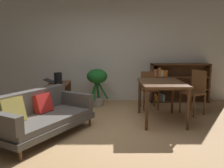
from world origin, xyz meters
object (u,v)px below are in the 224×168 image
object	(u,v)px
open_laptop	(54,82)
dining_chair_far	(195,90)
desk_speaker	(58,79)
dining_chair_near	(149,87)
fabric_couch	(39,114)
bookshelf	(175,83)
media_console	(58,96)
dining_table	(162,86)
potted_floor_plant	(97,81)

from	to	relation	value
open_laptop	dining_chair_far	distance (m)	3.31
desk_speaker	dining_chair_near	xyz separation A→B (m)	(2.14, 0.23, -0.25)
fabric_couch	desk_speaker	xyz separation A→B (m)	(-0.00, 1.59, 0.38)
open_laptop	bookshelf	size ratio (longest dim) A/B	0.29
fabric_couch	desk_speaker	world-z (taller)	desk_speaker
open_laptop	desk_speaker	xyz separation A→B (m)	(0.16, -0.30, 0.12)
media_console	fabric_couch	bearing A→B (deg)	-88.29
dining_table	media_console	bearing A→B (deg)	156.85
potted_floor_plant	dining_table	distance (m)	1.82
dining_chair_near	dining_chair_far	bearing A→B (deg)	-27.56
dining_chair_far	bookshelf	size ratio (longest dim) A/B	0.62
potted_floor_plant	dining_chair_far	bearing A→B (deg)	-17.11
open_laptop	dining_table	xyz separation A→B (m)	(2.40, -1.10, 0.08)
dining_chair_far	dining_table	bearing A→B (deg)	-148.76
open_laptop	dining_table	world-z (taller)	dining_table
open_laptop	dining_chair_far	world-z (taller)	dining_chair_far
potted_floor_plant	dining_chair_near	world-z (taller)	potted_floor_plant
fabric_couch	dining_chair_far	xyz separation A→B (m)	(3.09, 1.32, 0.17)
dining_table	fabric_couch	bearing A→B (deg)	-160.32
media_console	open_laptop	distance (m)	0.38
dining_chair_far	bookshelf	distance (m)	1.17
open_laptop	desk_speaker	size ratio (longest dim) A/B	1.58
fabric_couch	dining_table	size ratio (longest dim) A/B	1.63
media_console	dining_chair_near	bearing A→B (deg)	1.23
open_laptop	desk_speaker	bearing A→B (deg)	-61.80
desk_speaker	dining_table	world-z (taller)	desk_speaker
potted_floor_plant	desk_speaker	bearing A→B (deg)	-154.75
media_console	open_laptop	bearing A→B (deg)	133.15
fabric_couch	dining_chair_far	bearing A→B (deg)	23.14
desk_speaker	media_console	bearing A→B (deg)	105.11
fabric_couch	potted_floor_plant	xyz separation A→B (m)	(0.88, 2.00, 0.26)
media_console	dining_chair_far	distance (m)	3.19
media_console	potted_floor_plant	size ratio (longest dim) A/B	1.12
dining_chair_near	dining_chair_far	distance (m)	1.08
dining_table	potted_floor_plant	bearing A→B (deg)	138.25
dining_table	bookshelf	xyz separation A→B (m)	(0.73, 1.69, -0.20)
dining_chair_near	bookshelf	distance (m)	1.05
media_console	bookshelf	world-z (taller)	bookshelf
open_laptop	dining_chair_near	world-z (taller)	dining_chair_near
fabric_couch	open_laptop	world-z (taller)	fabric_couch
dining_table	dining_chair_far	distance (m)	1.03
dining_chair_far	media_console	bearing A→B (deg)	171.85
media_console	dining_chair_near	distance (m)	2.20
desk_speaker	dining_chair_far	distance (m)	3.12
dining_chair_near	dining_table	bearing A→B (deg)	-85.03
media_console	desk_speaker	bearing A→B (deg)	-74.89
desk_speaker	dining_chair_far	size ratio (longest dim) A/B	0.30
potted_floor_plant	dining_table	size ratio (longest dim) A/B	0.78
fabric_couch	dining_table	bearing A→B (deg)	19.68
dining_chair_near	fabric_couch	bearing A→B (deg)	-139.62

